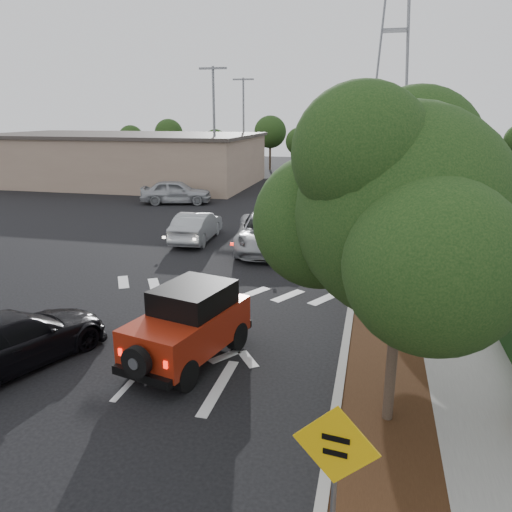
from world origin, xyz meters
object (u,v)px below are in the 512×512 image
(red_jeep, at_px, (192,323))
(black_suv_oncoming, at_px, (14,339))
(speed_hump_sign, at_px, (335,465))
(silver_suv_ahead, at_px, (266,232))

(red_jeep, xyz_separation_m, black_suv_oncoming, (-4.01, -1.31, -0.28))
(speed_hump_sign, bearing_deg, silver_suv_ahead, 113.46)
(silver_suv_ahead, distance_m, black_suv_oncoming, 12.30)
(silver_suv_ahead, xyz_separation_m, black_suv_oncoming, (-3.54, -11.78, -0.10))
(black_suv_oncoming, bearing_deg, speed_hump_sign, 174.08)
(red_jeep, xyz_separation_m, silver_suv_ahead, (-0.47, 10.46, -0.18))
(red_jeep, bearing_deg, silver_suv_ahead, 106.78)
(silver_suv_ahead, height_order, speed_hump_sign, speed_hump_sign)
(red_jeep, xyz_separation_m, speed_hump_sign, (3.85, -5.16, 0.68))
(red_jeep, relative_size, black_suv_oncoming, 0.83)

